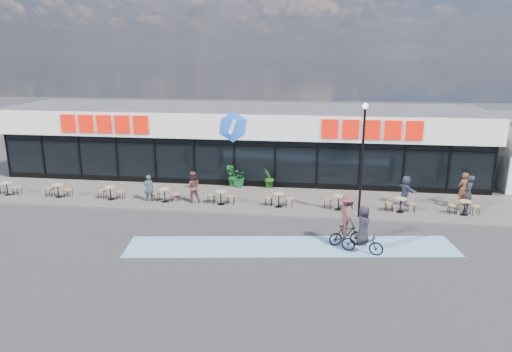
# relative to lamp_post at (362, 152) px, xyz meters

# --- Properties ---
(ground) EXTENTS (120.00, 120.00, 0.00)m
(ground) POSITION_rel_lamp_post_xyz_m (-7.13, -2.30, -3.42)
(ground) COLOR #28282B
(ground) RESTS_ON ground
(sidewalk) EXTENTS (44.00, 5.00, 0.10)m
(sidewalk) POSITION_rel_lamp_post_xyz_m (-7.13, 2.20, -3.37)
(sidewalk) COLOR #59534F
(sidewalk) RESTS_ON ground
(bike_lane) EXTENTS (14.17, 4.13, 0.01)m
(bike_lane) POSITION_rel_lamp_post_xyz_m (-3.13, -3.80, -3.41)
(bike_lane) COLOR #6592C0
(bike_lane) RESTS_ON ground
(building) EXTENTS (30.60, 6.57, 4.75)m
(building) POSITION_rel_lamp_post_xyz_m (-7.13, 7.63, -1.08)
(building) COLOR black
(building) RESTS_ON ground
(lamp_post) EXTENTS (0.28, 0.28, 5.64)m
(lamp_post) POSITION_rel_lamp_post_xyz_m (0.00, 0.00, 0.00)
(lamp_post) COLOR black
(lamp_post) RESTS_ON sidewalk
(bistro_set_0) EXTENTS (1.54, 0.62, 0.90)m
(bistro_set_0) POSITION_rel_lamp_post_xyz_m (-19.72, 1.12, -2.86)
(bistro_set_0) COLOR tan
(bistro_set_0) RESTS_ON sidewalk
(bistro_set_1) EXTENTS (1.54, 0.62, 0.90)m
(bistro_set_1) POSITION_rel_lamp_post_xyz_m (-16.59, 1.12, -2.86)
(bistro_set_1) COLOR tan
(bistro_set_1) RESTS_ON sidewalk
(bistro_set_2) EXTENTS (1.54, 0.62, 0.90)m
(bistro_set_2) POSITION_rel_lamp_post_xyz_m (-13.46, 1.12, -2.86)
(bistro_set_2) COLOR tan
(bistro_set_2) RESTS_ON sidewalk
(bistro_set_3) EXTENTS (1.54, 0.62, 0.90)m
(bistro_set_3) POSITION_rel_lamp_post_xyz_m (-10.34, 1.12, -2.86)
(bistro_set_3) COLOR tan
(bistro_set_3) RESTS_ON sidewalk
(bistro_set_4) EXTENTS (1.54, 0.62, 0.90)m
(bistro_set_4) POSITION_rel_lamp_post_xyz_m (-7.21, 1.12, -2.86)
(bistro_set_4) COLOR tan
(bistro_set_4) RESTS_ON sidewalk
(bistro_set_5) EXTENTS (1.54, 0.62, 0.90)m
(bistro_set_5) POSITION_rel_lamp_post_xyz_m (-4.08, 1.12, -2.86)
(bistro_set_5) COLOR tan
(bistro_set_5) RESTS_ON sidewalk
(bistro_set_6) EXTENTS (1.54, 0.62, 0.90)m
(bistro_set_6) POSITION_rel_lamp_post_xyz_m (-0.96, 1.12, -2.86)
(bistro_set_6) COLOR tan
(bistro_set_6) RESTS_ON sidewalk
(bistro_set_7) EXTENTS (1.54, 0.62, 0.90)m
(bistro_set_7) POSITION_rel_lamp_post_xyz_m (2.17, 1.12, -2.86)
(bistro_set_7) COLOR tan
(bistro_set_7) RESTS_ON sidewalk
(bistro_set_8) EXTENTS (1.54, 0.62, 0.90)m
(bistro_set_8) POSITION_rel_lamp_post_xyz_m (5.30, 1.12, -2.86)
(bistro_set_8) COLOR tan
(bistro_set_8) RESTS_ON sidewalk
(potted_plant_left) EXTENTS (0.93, 0.89, 1.33)m
(potted_plant_left) POSITION_rel_lamp_post_xyz_m (-7.22, 4.37, -2.65)
(potted_plant_left) COLOR #15491F
(potted_plant_left) RESTS_ON sidewalk
(potted_plant_mid) EXTENTS (0.66, 0.78, 1.27)m
(potted_plant_mid) POSITION_rel_lamp_post_xyz_m (-4.95, 4.32, -2.68)
(potted_plant_mid) COLOR #1B4F16
(potted_plant_mid) RESTS_ON sidewalk
(potted_plant_right) EXTENTS (1.22, 1.35, 1.30)m
(potted_plant_right) POSITION_rel_lamp_post_xyz_m (-6.84, 4.37, -2.66)
(potted_plant_right) COLOR #154B21
(potted_plant_right) RESTS_ON sidewalk
(patron_left) EXTENTS (0.64, 0.54, 1.50)m
(patron_left) POSITION_rel_lamp_post_xyz_m (-11.22, 1.00, -2.57)
(patron_left) COLOR #2B3844
(patron_left) RESTS_ON sidewalk
(patron_right) EXTENTS (1.02, 0.90, 1.74)m
(patron_right) POSITION_rel_lamp_post_xyz_m (-8.80, 1.18, -2.45)
(patron_right) COLOR #552F2C
(patron_right) RESTS_ON sidewalk
(pedestrian_a) EXTENTS (0.69, 0.80, 1.86)m
(pedestrian_a) POSITION_rel_lamp_post_xyz_m (5.64, 1.80, -2.38)
(pedestrian_a) COLOR black
(pedestrian_a) RESTS_ON sidewalk
(pedestrian_b) EXTENTS (1.04, 1.55, 1.60)m
(pedestrian_b) POSITION_rel_lamp_post_xyz_m (2.61, 2.30, -2.51)
(pedestrian_b) COLOR #333A4F
(pedestrian_b) RESTS_ON sidewalk
(pedestrian_c) EXTENTS (0.80, 0.76, 1.84)m
(pedestrian_c) POSITION_rel_lamp_post_xyz_m (5.57, 2.48, -2.40)
(pedestrian_c) COLOR #502E1C
(pedestrian_c) RESTS_ON sidewalk
(cyclist_a) EXTENTS (1.83, 1.06, 2.05)m
(cyclist_a) POSITION_rel_lamp_post_xyz_m (-0.19, -4.07, -2.64)
(cyclist_a) COLOR black
(cyclist_a) RESTS_ON ground
(cyclist_b) EXTENTS (1.58, 1.33, 2.28)m
(cyclist_b) POSITION_rel_lamp_post_xyz_m (-0.81, -3.34, -2.31)
(cyclist_b) COLOR black
(cyclist_b) RESTS_ON ground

